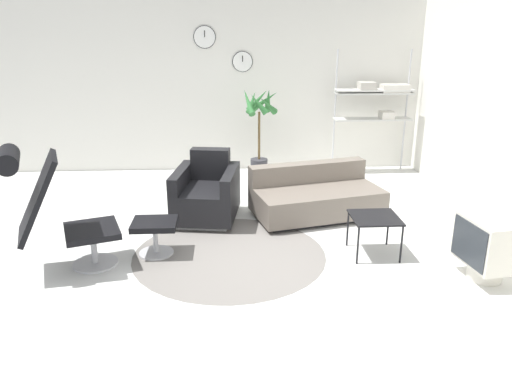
{
  "coord_description": "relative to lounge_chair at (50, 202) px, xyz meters",
  "views": [
    {
      "loc": [
        -0.14,
        -5.06,
        2.28
      ],
      "look_at": [
        0.14,
        0.07,
        0.55
      ],
      "focal_mm": 35.0,
      "sensor_mm": 36.0,
      "label": 1
    }
  ],
  "objects": [
    {
      "name": "side_table",
      "position": [
        3.16,
        0.2,
        -0.33
      ],
      "size": [
        0.48,
        0.48,
        0.42
      ],
      "color": "black",
      "rests_on": "ground_plane"
    },
    {
      "name": "crt_television",
      "position": [
        4.06,
        -0.4,
        -0.36
      ],
      "size": [
        0.49,
        0.6,
        0.61
      ],
      "rotation": [
        0.0,
        0.0,
        1.71
      ],
      "color": "beige",
      "rests_on": "ground_plane"
    },
    {
      "name": "ottoman",
      "position": [
        0.9,
        0.32,
        -0.44
      ],
      "size": [
        0.45,
        0.39,
        0.37
      ],
      "color": "#BCBCC1",
      "rests_on": "ground_plane"
    },
    {
      "name": "round_rug",
      "position": [
        1.66,
        0.26,
        -0.71
      ],
      "size": [
        2.01,
        2.01,
        0.01
      ],
      "color": "slate",
      "rests_on": "ground_plane"
    },
    {
      "name": "wall_back",
      "position": [
        1.82,
        3.57,
        0.69
      ],
      "size": [
        12.0,
        0.09,
        2.8
      ],
      "color": "silver",
      "rests_on": "ground_plane"
    },
    {
      "name": "lounge_chair",
      "position": [
        0.0,
        0.0,
        0.0
      ],
      "size": [
        1.09,
        0.81,
        1.24
      ],
      "rotation": [
        0.0,
        0.0,
        -1.23
      ],
      "color": "#BCBCC1",
      "rests_on": "ground_plane"
    },
    {
      "name": "couch_low",
      "position": [
        2.75,
        1.35,
        -0.48
      ],
      "size": [
        1.7,
        1.18,
        0.61
      ],
      "rotation": [
        0.0,
        0.0,
        3.39
      ],
      "color": "black",
      "rests_on": "ground_plane"
    },
    {
      "name": "potted_plant",
      "position": [
        2.14,
        2.94,
        0.03
      ],
      "size": [
        0.59,
        0.61,
        1.42
      ],
      "color": "#333338",
      "rests_on": "ground_plane"
    },
    {
      "name": "shelf_unit",
      "position": [
        4.03,
        3.26,
        0.48
      ],
      "size": [
        1.21,
        0.28,
        1.92
      ],
      "color": "#BCBCC1",
      "rests_on": "ground_plane"
    },
    {
      "name": "ground_plane",
      "position": [
        1.82,
        0.59,
        -0.71
      ],
      "size": [
        12.0,
        12.0,
        0.0
      ],
      "primitive_type": "plane",
      "color": "silver"
    },
    {
      "name": "armchair_red",
      "position": [
        1.4,
        1.31,
        -0.41
      ],
      "size": [
        0.84,
        0.98,
        0.81
      ],
      "rotation": [
        0.0,
        0.0,
        3.0
      ],
      "color": "silver",
      "rests_on": "ground_plane"
    }
  ]
}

